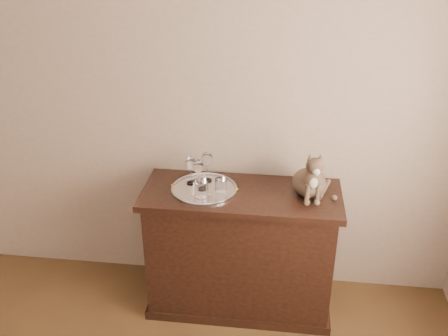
% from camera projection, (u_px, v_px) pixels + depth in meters
% --- Properties ---
extents(wall_back, '(4.00, 0.10, 2.70)m').
position_uv_depth(wall_back, '(152.00, 92.00, 3.11)').
color(wall_back, tan).
rests_on(wall_back, ground).
extents(sideboard, '(1.20, 0.50, 0.85)m').
position_uv_depth(sideboard, '(240.00, 250.00, 3.18)').
color(sideboard, black).
rests_on(sideboard, ground).
extents(tray, '(0.40, 0.40, 0.01)m').
position_uv_depth(tray, '(204.00, 189.00, 3.01)').
color(tray, silver).
rests_on(tray, sideboard).
extents(wine_glass_a, '(0.07, 0.07, 0.18)m').
position_uv_depth(wine_glass_a, '(191.00, 170.00, 3.04)').
color(wine_glass_a, silver).
rests_on(wine_glass_a, tray).
extents(wine_glass_b, '(0.07, 0.07, 0.20)m').
position_uv_depth(wine_glass_b, '(207.00, 167.00, 3.06)').
color(wine_glass_b, white).
rests_on(wine_glass_b, tray).
extents(wine_glass_d, '(0.07, 0.07, 0.18)m').
position_uv_depth(wine_glass_d, '(198.00, 173.00, 3.00)').
color(wine_glass_d, silver).
rests_on(wine_glass_d, tray).
extents(tumbler_b, '(0.09, 0.09, 0.10)m').
position_uv_depth(tumbler_b, '(201.00, 188.00, 2.91)').
color(tumbler_b, white).
rests_on(tumbler_b, tray).
extents(tumbler_c, '(0.07, 0.07, 0.08)m').
position_uv_depth(tumbler_c, '(221.00, 185.00, 2.97)').
color(tumbler_c, white).
rests_on(tumbler_c, tray).
extents(cat, '(0.35, 0.33, 0.31)m').
position_uv_depth(cat, '(310.00, 171.00, 2.90)').
color(cat, '#4D3F2E').
rests_on(cat, sideboard).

